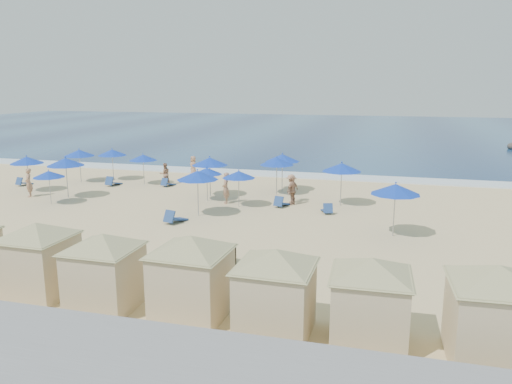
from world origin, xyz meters
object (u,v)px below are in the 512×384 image
Objects in this scene: umbrella_2 at (112,152)px; umbrella_6 at (198,175)px; umbrella_9 at (282,158)px; umbrella_10 at (342,167)px; umbrella_7 at (277,161)px; cabana_1 at (38,249)px; umbrella_5 at (210,161)px; cabana_2 at (104,261)px; beachgoer_3 at (291,188)px; cabana_5 at (371,290)px; umbrella_0 at (27,160)px; umbrella_12 at (207,171)px; umbrella_4 at (143,158)px; beachgoer_1 at (165,174)px; beachgoer_0 at (29,183)px; beachgoer_5 at (226,188)px; cabana_4 at (275,281)px; umbrella_8 at (239,174)px; cabana_6 at (496,302)px; umbrella_3 at (49,174)px; beachgoer_4 at (193,166)px; trash_bin at (222,256)px; beachgoer_2 at (292,191)px; umbrella_13 at (79,153)px; umbrella_1 at (66,162)px; cabana_3 at (191,266)px.

umbrella_6 reaches higher than umbrella_2.
umbrella_10 reaches higher than umbrella_9.
umbrella_6 is 6.98m from umbrella_7.
cabana_1 is 15.79m from umbrella_5.
beachgoer_3 is at bearing 79.98° from cabana_2.
cabana_5 is 1.78× the size of umbrella_0.
umbrella_12 is (-8.03, -0.96, -0.43)m from umbrella_10.
cabana_1 is 19.11m from umbrella_4.
beachgoer_0 is at bearing 3.41° from beachgoer_1.
beachgoer_5 is (7.51, -3.95, -1.00)m from umbrella_4.
umbrella_6 is (-7.04, 11.68, 0.64)m from cabana_4.
cabana_1 is at bearing -101.57° from umbrella_8.
umbrella_3 is at bearing 151.82° from cabana_6.
cabana_6 is at bearing 27.75° from beachgoer_3.
cabana_4 is 1.69× the size of umbrella_10.
beachgoer_4 is (-7.83, 3.54, -1.45)m from umbrella_9.
beachgoer_3 is at bearing 35.29° from umbrella_8.
trash_bin is 0.31× the size of umbrella_10.
umbrella_2 is at bearing -133.67° from beachgoer_5.
beachgoer_2 is (5.25, 0.37, -0.99)m from umbrella_12.
umbrella_0 is 1.16× the size of umbrella_3.
cabana_6 is (5.69, -0.06, 0.07)m from cabana_4.
umbrella_4 reaches higher than beachgoer_1.
cabana_4 is 1.78× the size of umbrella_13.
cabana_5 is 23.58m from umbrella_1.
umbrella_0 reaches higher than beachgoer_3.
umbrella_3 is at bearing -86.30° from umbrella_2.
cabana_4 is at bearing 4.99° from beachgoer_5.
beachgoer_0 is (-15.16, -5.89, -1.34)m from umbrella_9.
umbrella_10 is (-5.50, 16.19, 0.61)m from cabana_6.
cabana_2 reaches higher than umbrella_13.
cabana_2 is 16.19m from beachgoer_3.
cabana_4 is (2.70, -0.36, -0.04)m from cabana_3.
umbrella_8 is (1.53, 2.52, -0.32)m from umbrella_6.
beachgoer_2 is at bearing -167.94° from umbrella_10.
cabana_1 is 14.65m from umbrella_12.
umbrella_8 is 1.37× the size of beachgoer_4.
umbrella_9 is (16.28, 4.54, 0.14)m from umbrella_0.
umbrella_13 is 16.60m from beachgoer_2.
beachgoer_4 reaches higher than trash_bin.
cabana_5 is 22.48m from umbrella_3.
umbrella_3 reaches higher than beachgoer_1.
umbrella_1 is at bearing 136.39° from cabana_3.
umbrella_4 is at bearing -68.15° from beachgoer_4.
umbrella_4 is (-14.03, 18.76, 0.35)m from cabana_4.
umbrella_4 is 4.90m from umbrella_13.
umbrella_2 is at bearing 114.52° from cabana_1.
umbrella_0 reaches higher than trash_bin.
umbrella_6 is 1.04× the size of umbrella_13.
cabana_3 reaches higher than cabana_1.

